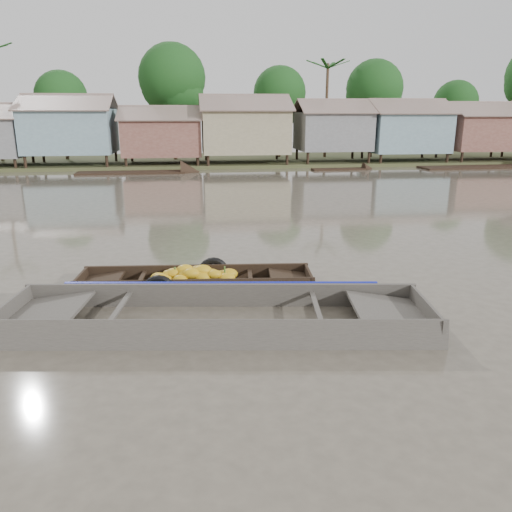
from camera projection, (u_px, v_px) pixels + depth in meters
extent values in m
plane|color=#514A3E|center=(269.00, 305.00, 10.96)|extent=(120.00, 120.00, 0.00)
cube|color=#384723|center=(211.00, 162.00, 42.41)|extent=(120.00, 12.00, 0.50)
cube|color=gray|center=(71.00, 131.00, 37.07)|extent=(6.20, 5.20, 3.20)
cube|color=brown|center=(63.00, 102.00, 35.16)|extent=(6.60, 3.02, 1.28)
cube|color=brown|center=(72.00, 103.00, 37.84)|extent=(6.60, 3.02, 1.28)
cube|color=brown|center=(162.00, 137.00, 38.01)|extent=(5.80, 4.60, 2.70)
cube|color=brown|center=(160.00, 113.00, 36.32)|extent=(6.20, 2.67, 1.14)
cube|color=brown|center=(162.00, 113.00, 38.69)|extent=(6.20, 2.67, 1.14)
cube|color=gray|center=(245.00, 131.00, 38.63)|extent=(6.50, 5.30, 3.30)
cube|color=brown|center=(246.00, 102.00, 36.68)|extent=(6.90, 3.08, 1.31)
cube|color=brown|center=(243.00, 103.00, 39.41)|extent=(6.90, 3.08, 1.31)
cube|color=slate|center=(332.00, 131.00, 39.48)|extent=(5.40, 4.70, 2.90)
cube|color=brown|center=(338.00, 106.00, 37.74)|extent=(5.80, 2.73, 1.17)
cube|color=brown|center=(329.00, 106.00, 40.16)|extent=(5.80, 2.73, 1.17)
cube|color=gray|center=(405.00, 132.00, 40.22)|extent=(6.00, 5.00, 3.10)
cube|color=brown|center=(414.00, 106.00, 38.38)|extent=(6.40, 2.90, 1.24)
cube|color=brown|center=(400.00, 106.00, 40.95)|extent=(6.40, 2.90, 1.24)
cube|color=brown|center=(480.00, 132.00, 41.01)|extent=(5.70, 4.90, 2.80)
cube|color=brown|center=(492.00, 109.00, 39.23)|extent=(6.10, 2.85, 1.21)
cube|color=brown|center=(474.00, 109.00, 41.76)|extent=(6.10, 2.85, 1.21)
cylinder|color=#473323|center=(65.00, 132.00, 41.25)|extent=(0.28, 0.28, 4.90)
sphere|color=#133C16|center=(61.00, 97.00, 40.47)|extent=(4.20, 4.20, 4.20)
cylinder|color=#473323|center=(174.00, 123.00, 41.18)|extent=(0.28, 0.28, 6.30)
sphere|color=#133C16|center=(172.00, 77.00, 40.17)|extent=(5.40, 5.40, 5.40)
cylinder|color=#473323|center=(279.00, 129.00, 43.35)|extent=(0.28, 0.28, 5.25)
sphere|color=#133C16|center=(280.00, 93.00, 42.51)|extent=(4.50, 4.50, 4.50)
cylinder|color=#473323|center=(372.00, 127.00, 43.30)|extent=(0.28, 0.28, 5.60)
sphere|color=#133C16|center=(374.00, 88.00, 42.40)|extent=(4.80, 4.80, 4.80)
cylinder|color=#473323|center=(453.00, 132.00, 45.35)|extent=(0.28, 0.28, 4.55)
sphere|color=#133C16|center=(456.00, 103.00, 44.62)|extent=(3.90, 3.90, 3.90)
cylinder|color=#473323|center=(326.00, 113.00, 42.96)|extent=(0.24, 0.24, 8.00)
cube|color=black|center=(196.00, 290.00, 12.12)|extent=(5.54, 1.46, 0.08)
cube|color=black|center=(198.00, 274.00, 12.63)|extent=(5.59, 0.57, 0.52)
cube|color=black|center=(194.00, 290.00, 11.49)|extent=(5.59, 0.57, 0.52)
cube|color=black|center=(309.00, 280.00, 12.19)|extent=(0.15, 1.22, 0.49)
cube|color=black|center=(289.00, 278.00, 12.15)|extent=(1.03, 1.12, 0.19)
cube|color=black|center=(81.00, 284.00, 11.93)|extent=(0.15, 1.22, 0.49)
cube|color=black|center=(101.00, 281.00, 11.94)|extent=(1.03, 1.12, 0.19)
cube|color=black|center=(141.00, 279.00, 11.97)|extent=(0.19, 1.17, 0.05)
cube|color=black|center=(250.00, 277.00, 12.09)|extent=(0.19, 1.17, 0.05)
ellipsoid|color=gold|center=(161.00, 279.00, 11.96)|extent=(0.47, 0.34, 0.28)
ellipsoid|color=gold|center=(235.00, 284.00, 11.77)|extent=(0.39, 0.29, 0.23)
ellipsoid|color=gold|center=(158.00, 282.00, 11.97)|extent=(0.36, 0.27, 0.21)
ellipsoid|color=gold|center=(209.00, 273.00, 12.41)|extent=(0.39, 0.28, 0.23)
ellipsoid|color=gold|center=(187.00, 275.00, 11.92)|extent=(0.44, 0.32, 0.26)
ellipsoid|color=gold|center=(180.00, 279.00, 11.75)|extent=(0.36, 0.26, 0.21)
ellipsoid|color=gold|center=(199.00, 275.00, 11.91)|extent=(0.42, 0.31, 0.25)
ellipsoid|color=gold|center=(167.00, 285.00, 11.74)|extent=(0.46, 0.33, 0.27)
ellipsoid|color=gold|center=(185.00, 270.00, 12.02)|extent=(0.45, 0.33, 0.26)
ellipsoid|color=gold|center=(175.00, 273.00, 12.04)|extent=(0.47, 0.34, 0.28)
ellipsoid|color=gold|center=(158.00, 287.00, 11.71)|extent=(0.37, 0.27, 0.22)
ellipsoid|color=gold|center=(191.00, 273.00, 11.84)|extent=(0.45, 0.33, 0.26)
ellipsoid|color=gold|center=(185.00, 271.00, 12.28)|extent=(0.37, 0.27, 0.22)
ellipsoid|color=gold|center=(202.00, 270.00, 11.96)|extent=(0.48, 0.35, 0.28)
ellipsoid|color=gold|center=(190.00, 273.00, 12.19)|extent=(0.42, 0.31, 0.25)
ellipsoid|color=gold|center=(229.00, 274.00, 12.27)|extent=(0.46, 0.34, 0.27)
ellipsoid|color=gold|center=(223.00, 275.00, 12.34)|extent=(0.41, 0.30, 0.24)
ellipsoid|color=gold|center=(197.00, 270.00, 12.07)|extent=(0.36, 0.26, 0.21)
ellipsoid|color=gold|center=(159.00, 278.00, 12.12)|extent=(0.43, 0.31, 0.25)
ellipsoid|color=gold|center=(164.00, 281.00, 11.82)|extent=(0.47, 0.34, 0.28)
ellipsoid|color=gold|center=(165.00, 284.00, 11.74)|extent=(0.46, 0.34, 0.27)
ellipsoid|color=gold|center=(187.00, 273.00, 12.12)|extent=(0.41, 0.30, 0.24)
ellipsoid|color=gold|center=(227.00, 278.00, 11.93)|extent=(0.43, 0.32, 0.25)
ellipsoid|color=gold|center=(215.00, 274.00, 11.87)|extent=(0.37, 0.27, 0.22)
ellipsoid|color=gold|center=(207.00, 273.00, 12.37)|extent=(0.41, 0.30, 0.24)
ellipsoid|color=gold|center=(203.00, 278.00, 11.85)|extent=(0.41, 0.30, 0.24)
ellipsoid|color=gold|center=(211.00, 274.00, 11.97)|extent=(0.43, 0.31, 0.25)
ellipsoid|color=gold|center=(170.00, 274.00, 12.04)|extent=(0.40, 0.29, 0.24)
ellipsoid|color=gold|center=(191.00, 273.00, 12.25)|extent=(0.38, 0.28, 0.22)
ellipsoid|color=gold|center=(194.00, 272.00, 12.12)|extent=(0.45, 0.33, 0.26)
cylinder|color=#3F6626|center=(175.00, 271.00, 11.96)|extent=(0.04, 0.04, 0.18)
cylinder|color=#3F6626|center=(204.00, 270.00, 11.99)|extent=(0.04, 0.04, 0.18)
cylinder|color=#3F6626|center=(225.00, 270.00, 12.01)|extent=(0.04, 0.04, 0.18)
torus|color=black|center=(213.00, 272.00, 12.72)|extent=(0.80, 0.24, 0.79)
torus|color=black|center=(159.00, 291.00, 11.37)|extent=(0.79, 0.24, 0.78)
cube|color=#403B36|center=(218.00, 329.00, 9.94)|extent=(8.35, 2.74, 0.08)
cube|color=#403B36|center=(221.00, 298.00, 10.83)|extent=(8.34, 1.19, 0.67)
cube|color=#403B36|center=(214.00, 338.00, 8.90)|extent=(8.34, 1.19, 0.67)
cube|color=#403B36|center=(425.00, 315.00, 9.87)|extent=(0.31, 2.04, 0.64)
cube|color=#403B36|center=(389.00, 312.00, 9.85)|extent=(1.62, 1.92, 0.26)
cube|color=#403B36|center=(11.00, 316.00, 9.85)|extent=(0.31, 2.04, 0.64)
cube|color=#403B36|center=(46.00, 312.00, 9.83)|extent=(1.62, 1.92, 0.26)
cube|color=#403B36|center=(118.00, 310.00, 9.82)|extent=(0.34, 1.96, 0.05)
cube|color=#403B36|center=(317.00, 309.00, 9.83)|extent=(0.34, 1.96, 0.05)
cube|color=#665E54|center=(218.00, 327.00, 9.93)|extent=(6.39, 2.35, 0.02)
cube|color=#0F189D|center=(221.00, 285.00, 10.82)|extent=(6.74, 0.92, 0.17)
torus|color=olive|center=(323.00, 333.00, 9.61)|extent=(0.47, 0.47, 0.07)
torus|color=olive|center=(323.00, 330.00, 9.59)|extent=(0.38, 0.38, 0.07)
cube|color=black|center=(131.00, 174.00, 34.33)|extent=(7.34, 1.69, 0.35)
cube|color=black|center=(339.00, 171.00, 36.35)|extent=(4.10, 1.12, 0.35)
cube|color=black|center=(480.00, 169.00, 37.74)|extent=(9.34, 2.42, 0.35)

